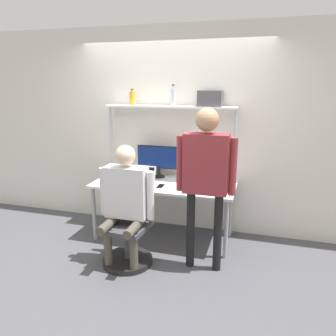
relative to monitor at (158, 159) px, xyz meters
name	(u,v)px	position (x,y,z in m)	size (l,w,h in m)	color
ground_plane	(155,251)	(0.15, -0.65, -0.99)	(12.00, 12.00, 0.00)	#4C4C51
wall_back	(173,131)	(0.15, 0.19, 0.36)	(8.00, 0.06, 2.70)	silver
desk	(164,188)	(0.15, -0.24, -0.32)	(1.80, 0.79, 0.74)	white
shelf_unit	(170,125)	(0.15, 0.01, 0.46)	(1.71, 0.27, 1.70)	white
monitor	(158,159)	(0.00, 0.00, 0.00)	(0.59, 0.18, 0.43)	black
laptop	(142,180)	(-0.10, -0.38, -0.19)	(0.33, 0.24, 0.23)	silver
cell_phone	(160,186)	(0.15, -0.40, -0.24)	(0.07, 0.15, 0.01)	black
office_chair	(129,239)	(-0.05, -0.96, -0.71)	(0.56, 0.56, 0.92)	black
person_seated	(125,196)	(-0.05, -1.00, -0.19)	(0.62, 0.47, 1.35)	#4C473D
person_standing	(206,169)	(0.78, -0.85, 0.14)	(0.62, 0.24, 1.74)	black
bottle_clear	(173,97)	(0.20, 0.01, 0.82)	(0.07, 0.07, 0.26)	silver
bottle_amber	(132,98)	(-0.36, 0.01, 0.79)	(0.07, 0.07, 0.21)	gold
storage_box	(210,98)	(0.67, 0.01, 0.80)	(0.30, 0.20, 0.19)	#4C4C51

